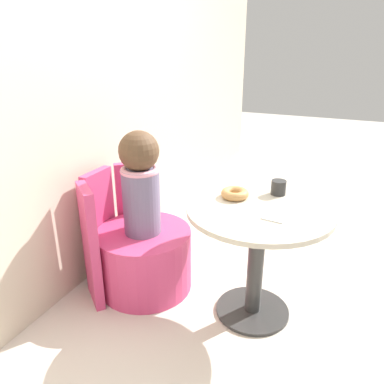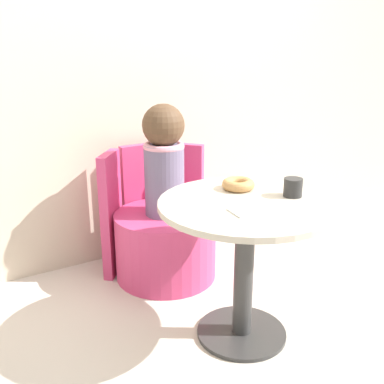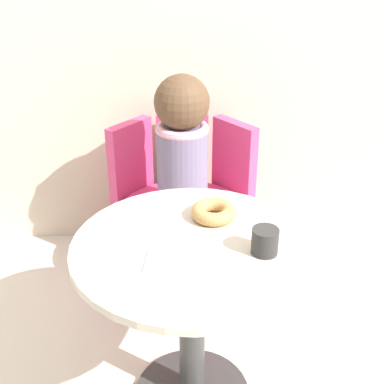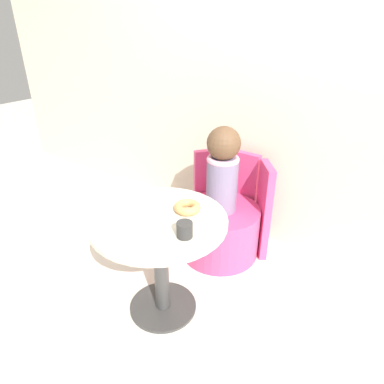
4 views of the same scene
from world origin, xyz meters
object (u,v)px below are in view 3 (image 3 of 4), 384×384
object	(u,v)px
round_table	(192,288)
donut	(214,212)
cup	(265,241)
child_figure	(182,144)
tub_chair	(183,246)

from	to	relation	value
round_table	donut	bearing A→B (deg)	64.85
round_table	cup	bearing A→B (deg)	-12.24
donut	cup	distance (m)	0.24
child_figure	donut	bearing A→B (deg)	-78.92
tub_chair	donut	xyz separation A→B (m)	(0.10, -0.50, 0.46)
child_figure	tub_chair	bearing A→B (deg)	180.00
round_table	cup	xyz separation A→B (m)	(0.21, -0.04, 0.20)
round_table	tub_chair	size ratio (longest dim) A/B	1.31
tub_chair	cup	distance (m)	0.88
cup	tub_chair	bearing A→B (deg)	108.48
round_table	child_figure	size ratio (longest dim) A/B	1.23
tub_chair	child_figure	bearing A→B (deg)	0.00
child_figure	cup	size ratio (longest dim) A/B	7.50
round_table	child_figure	distance (m)	0.68
cup	round_table	bearing A→B (deg)	167.76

